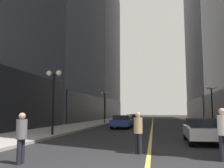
% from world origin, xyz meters
% --- Properties ---
extents(ground_plane, '(200.00, 200.00, 0.00)m').
position_xyz_m(ground_plane, '(0.00, 35.00, 0.00)').
color(ground_plane, '#262628').
extents(sidewalk_left, '(4.50, 78.00, 0.15)m').
position_xyz_m(sidewalk_left, '(-8.25, 35.00, 0.07)').
color(sidewalk_left, '#ADA8A0').
rests_on(sidewalk_left, ground).
extents(sidewalk_right, '(4.50, 78.00, 0.15)m').
position_xyz_m(sidewalk_right, '(8.25, 35.00, 0.07)').
color(sidewalk_right, '#ADA8A0').
rests_on(sidewalk_right, ground).
extents(lane_centre_stripe, '(0.16, 70.00, 0.01)m').
position_xyz_m(lane_centre_stripe, '(0.00, 35.00, 0.00)').
color(lane_centre_stripe, '#E5D64C').
rests_on(lane_centre_stripe, ground).
extents(building_left_mid, '(10.63, 24.00, 37.55)m').
position_xyz_m(building_left_mid, '(-15.71, 34.50, 18.68)').
color(building_left_mid, slate).
rests_on(building_left_mid, ground).
extents(building_left_far, '(13.46, 26.00, 53.09)m').
position_xyz_m(building_left_far, '(-17.13, 60.00, 26.46)').
color(building_left_far, gray).
rests_on(building_left_far, ground).
extents(car_silver, '(2.05, 4.27, 1.32)m').
position_xyz_m(car_silver, '(2.82, 7.92, 0.72)').
color(car_silver, '#B7B7BC').
rests_on(car_silver, ground).
extents(car_blue, '(1.91, 4.61, 1.32)m').
position_xyz_m(car_blue, '(-2.93, 18.97, 0.72)').
color(car_blue, navy).
rests_on(car_blue, ground).
extents(car_navy, '(1.86, 4.52, 1.32)m').
position_xyz_m(car_navy, '(-2.44, 26.65, 0.72)').
color(car_navy, '#141E4C').
rests_on(car_navy, ground).
extents(car_green, '(2.01, 4.09, 1.32)m').
position_xyz_m(car_green, '(-2.77, 35.26, 0.72)').
color(car_green, '#196038').
rests_on(car_green, ground).
extents(pedestrian_in_grey_suit, '(0.39, 0.39, 1.61)m').
position_xyz_m(pedestrian_in_grey_suit, '(-3.94, 1.58, 0.93)').
color(pedestrian_in_grey_suit, black).
rests_on(pedestrian_in_grey_suit, ground).
extents(pedestrian_in_white_shirt, '(0.41, 0.41, 1.76)m').
position_xyz_m(pedestrian_in_white_shirt, '(2.49, 3.09, 1.03)').
color(pedestrian_in_white_shirt, black).
rests_on(pedestrian_in_white_shirt, ground).
extents(pedestrian_in_tan_trench, '(0.48, 0.48, 1.63)m').
position_xyz_m(pedestrian_in_tan_trench, '(-0.40, 4.08, 0.95)').
color(pedestrian_in_tan_trench, black).
rests_on(pedestrian_in_tan_trench, ground).
extents(street_lamp_left_near, '(1.06, 0.36, 4.43)m').
position_xyz_m(street_lamp_left_near, '(-6.40, 9.68, 3.26)').
color(street_lamp_left_near, black).
rests_on(street_lamp_left_near, ground).
extents(street_lamp_left_far, '(1.06, 0.36, 4.43)m').
position_xyz_m(street_lamp_left_far, '(-6.40, 26.93, 3.26)').
color(street_lamp_left_far, black).
rests_on(street_lamp_left_far, ground).
extents(street_lamp_right_mid, '(1.06, 0.36, 4.43)m').
position_xyz_m(street_lamp_right_mid, '(6.40, 21.91, 3.26)').
color(street_lamp_right_mid, black).
rests_on(street_lamp_right_mid, ground).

